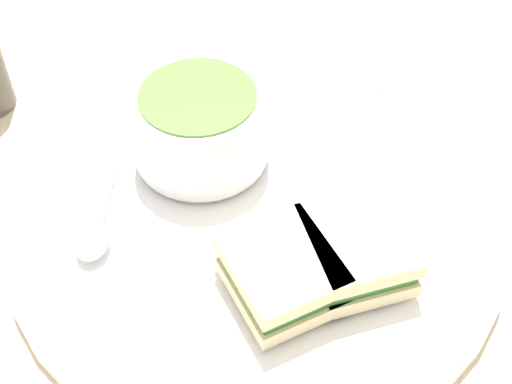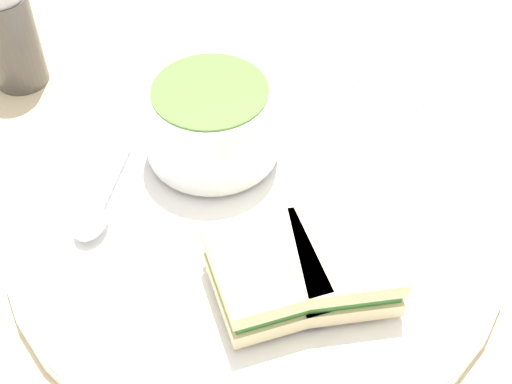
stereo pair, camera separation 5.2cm
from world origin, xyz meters
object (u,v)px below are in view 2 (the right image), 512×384
Objects in this scene: soup_bowl at (212,120)px; sandwich_half_far at (348,258)px; salt_shaker at (10,35)px; sandwich_half_near at (265,275)px; spoon at (94,216)px.

soup_bowl is 0.16m from sandwich_half_far.
salt_shaker reaches higher than sandwich_half_far.
sandwich_half_near is at bearing 151.08° from sandwich_half_far.
salt_shaker is (0.01, 0.33, 0.01)m from sandwich_half_near.
soup_bowl is 1.11× the size of sandwich_half_near.
soup_bowl is 0.12m from spoon.
soup_bowl reaches higher than spoon.
soup_bowl is 1.06× the size of salt_shaker.
sandwich_half_near is 0.95× the size of salt_shaker.
spoon is at bearing -105.13° from salt_shaker.
sandwich_half_near and sandwich_half_far have the same top height.
salt_shaker is (0.05, 0.20, 0.03)m from spoon.
sandwich_half_far is 0.36m from salt_shaker.
soup_bowl is 1.15× the size of spoon.
sandwich_half_near is at bearing -116.59° from soup_bowl.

